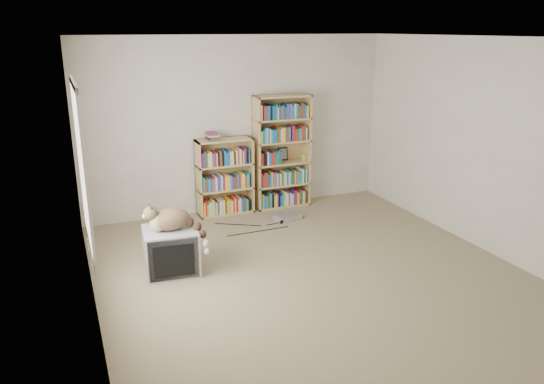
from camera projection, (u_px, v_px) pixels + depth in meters
name	position (u px, v px, depth m)	size (l,w,h in m)	color
floor	(314.00, 276.00, 5.77)	(4.50, 5.00, 0.01)	#9A8C68
wall_back	(238.00, 125.00, 7.61)	(4.50, 0.02, 2.50)	silver
wall_front	(504.00, 260.00, 3.19)	(4.50, 0.02, 2.50)	silver
wall_left	(84.00, 189.00, 4.58)	(0.02, 5.00, 2.50)	silver
wall_right	(488.00, 147.00, 6.21)	(0.02, 5.00, 2.50)	silver
ceiling	(320.00, 37.00, 5.03)	(4.50, 5.00, 0.02)	white
window	(82.00, 167.00, 4.72)	(0.02, 1.22, 1.52)	white
crt_tv	(171.00, 251.00, 5.81)	(0.62, 0.57, 0.50)	#A7A7AA
cat	(175.00, 222.00, 5.69)	(0.65, 0.47, 0.52)	#372416
bookcase_tall	(282.00, 154.00, 7.84)	(0.83, 0.30, 1.66)	tan
bookcase_short	(225.00, 179.00, 7.61)	(0.80, 0.30, 1.10)	tan
book_stack	(213.00, 136.00, 7.36)	(0.18, 0.23, 0.10)	red
green_mug	(304.00, 157.00, 7.97)	(0.09, 0.09, 0.10)	#89B232
framed_print	(283.00, 154.00, 7.94)	(0.15, 0.01, 0.20)	black
dvd_player	(287.00, 217.00, 7.46)	(0.35, 0.25, 0.08)	silver
wall_outlet	(88.00, 244.00, 5.79)	(0.01, 0.08, 0.13)	silver
floor_cables	(258.00, 227.00, 7.18)	(1.20, 0.70, 0.01)	black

